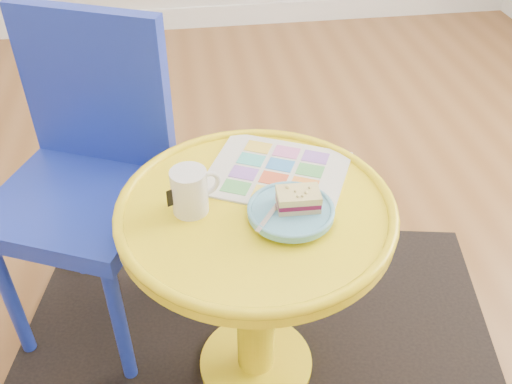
{
  "coord_description": "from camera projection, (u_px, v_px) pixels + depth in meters",
  "views": [
    {
      "loc": [
        -0.05,
        -1.24,
        1.31
      ],
      "look_at": [
        0.09,
        -0.35,
        0.59
      ],
      "focal_mm": 40.0,
      "sensor_mm": 36.0,
      "label": 1
    }
  ],
  "objects": [
    {
      "name": "floor",
      "position": [
        212.0,
        276.0,
        1.78
      ],
      "size": [
        4.0,
        4.0,
        0.0
      ],
      "primitive_type": "plane",
      "color": "brown",
      "rests_on": "ground"
    },
    {
      "name": "rug",
      "position": [
        256.0,
        365.0,
        1.52
      ],
      "size": [
        1.49,
        1.33,
        0.01
      ],
      "primitive_type": "cube",
      "rotation": [
        0.0,
        0.0,
        -0.2
      ],
      "color": "black",
      "rests_on": "ground"
    },
    {
      "name": "side_table",
      "position": [
        256.0,
        260.0,
        1.28
      ],
      "size": [
        0.58,
        0.58,
        0.55
      ],
      "color": "yellow",
      "rests_on": "ground"
    },
    {
      "name": "chair",
      "position": [
        86.0,
        168.0,
        1.39
      ],
      "size": [
        0.5,
        0.5,
        0.85
      ],
      "rotation": [
        0.0,
        0.0,
        -0.42
      ],
      "color": "#1A2EAB",
      "rests_on": "ground"
    },
    {
      "name": "newspaper",
      "position": [
        277.0,
        173.0,
        1.27
      ],
      "size": [
        0.38,
        0.36,
        0.01
      ],
      "primitive_type": "cube",
      "rotation": [
        0.0,
        0.0,
        -0.45
      ],
      "color": "silver",
      "rests_on": "side_table"
    },
    {
      "name": "mug",
      "position": [
        190.0,
        190.0,
        1.14
      ],
      "size": [
        0.1,
        0.07,
        0.1
      ],
      "rotation": [
        0.0,
        0.0,
        0.38
      ],
      "color": "white",
      "rests_on": "side_table"
    },
    {
      "name": "plate",
      "position": [
        291.0,
        212.0,
        1.14
      ],
      "size": [
        0.17,
        0.17,
        0.02
      ],
      "color": "#5EA8C7",
      "rests_on": "newspaper"
    },
    {
      "name": "cake_slice",
      "position": [
        298.0,
        199.0,
        1.13
      ],
      "size": [
        0.09,
        0.06,
        0.04
      ],
      "rotation": [
        0.0,
        0.0,
        -0.04
      ],
      "color": "#D3BC8C",
      "rests_on": "plate"
    },
    {
      "name": "fork",
      "position": [
        275.0,
        209.0,
        1.14
      ],
      "size": [
        0.1,
        0.13,
        0.0
      ],
      "rotation": [
        0.0,
        0.0,
        -0.62
      ],
      "color": "silver",
      "rests_on": "plate"
    }
  ]
}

